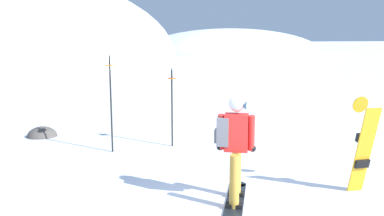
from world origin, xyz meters
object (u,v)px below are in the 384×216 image
object	(u,v)px
rock_dark	(42,137)
spare_snowboard	(363,146)
snowboarder_main	(234,146)
piste_marker_near	(111,97)
piste_marker_far	(172,102)

from	to	relation	value
rock_dark	spare_snowboard	bearing A→B (deg)	-44.49
snowboarder_main	rock_dark	size ratio (longest dim) A/B	2.26
snowboarder_main	piste_marker_near	size ratio (longest dim) A/B	0.77
snowboarder_main	rock_dark	xyz separation A→B (m)	(-3.36, 5.28, -0.92)
snowboarder_main	piste_marker_far	size ratio (longest dim) A/B	0.91
piste_marker_near	rock_dark	size ratio (longest dim) A/B	2.92
spare_snowboard	piste_marker_far	bearing A→B (deg)	123.28
spare_snowboard	rock_dark	xyz separation A→B (m)	(-5.54, 5.44, -0.82)
snowboarder_main	rock_dark	world-z (taller)	snowboarder_main
spare_snowboard	piste_marker_near	world-z (taller)	piste_marker_near
snowboarder_main	spare_snowboard	size ratio (longest dim) A/B	1.06
snowboarder_main	piste_marker_near	distance (m)	3.79
piste_marker_near	snowboarder_main	bearing A→B (deg)	-63.80
piste_marker_near	piste_marker_far	distance (m)	1.43
snowboarder_main	piste_marker_near	bearing A→B (deg)	116.20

